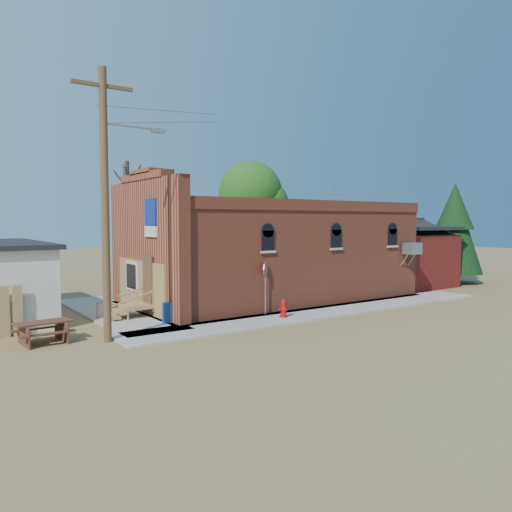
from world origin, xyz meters
TOP-DOWN VIEW (x-y plane):
  - ground at (0.00, 0.00)m, footprint 120.00×120.00m
  - sidewalk_south at (1.50, 0.90)m, footprint 19.00×2.20m
  - sidewalk_west at (-6.30, 6.00)m, footprint 2.60×10.00m
  - brick_bar at (1.64, 5.49)m, footprint 16.40×7.97m
  - red_shed at (11.50, 5.50)m, footprint 5.40×6.40m
  - utility_pole at (-8.14, 1.20)m, footprint 3.12×0.26m
  - tree_bare_near at (-3.00, 13.00)m, footprint 2.80×2.80m
  - tree_leafy at (6.00, 13.50)m, footprint 4.40×4.40m
  - evergreen_tree at (15.50, 4.00)m, footprint 3.60×3.60m
  - fire_hydrant at (-0.99, 0.88)m, footprint 0.43×0.40m
  - stop_sign at (-1.25, 1.80)m, footprint 0.50×0.43m
  - trash_barrel at (-5.30, 2.67)m, footprint 0.52×0.52m
  - picnic_table at (-10.02, 2.22)m, footprint 1.83×1.44m

SIDE VIEW (x-z plane):
  - ground at x=0.00m, z-range 0.00..0.00m
  - sidewalk_south at x=1.50m, z-range 0.00..0.08m
  - sidewalk_west at x=-6.30m, z-range 0.00..0.08m
  - fire_hydrant at x=-0.99m, z-range 0.07..0.83m
  - trash_barrel at x=-5.30m, z-range 0.08..0.85m
  - picnic_table at x=-10.02m, z-range 0.11..0.84m
  - stop_sign at x=-1.25m, z-range 0.68..2.91m
  - red_shed at x=11.50m, z-range 0.12..4.42m
  - brick_bar at x=1.64m, z-range -0.81..5.49m
  - evergreen_tree at x=15.50m, z-range 0.46..6.96m
  - utility_pole at x=-8.14m, z-range 0.27..9.27m
  - tree_leafy at x=6.00m, z-range 1.86..10.01m
  - tree_bare_near at x=-3.00m, z-range 2.14..9.79m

